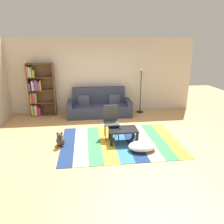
{
  "coord_description": "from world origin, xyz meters",
  "views": [
    {
      "loc": [
        -0.66,
        -5.32,
        2.49
      ],
      "look_at": [
        0.06,
        0.33,
        0.65
      ],
      "focal_mm": 33.99,
      "sensor_mm": 36.0,
      "label": 1
    }
  ],
  "objects_px": {
    "pouf": "(142,146)",
    "folding_chair": "(111,119)",
    "tv_remote": "(120,128)",
    "standing_lamp": "(141,74)",
    "couch": "(99,106)",
    "bookshelf": "(39,92)",
    "coffee_table": "(123,131)",
    "dog": "(60,140)"
  },
  "relations": [
    {
      "from": "couch",
      "to": "bookshelf",
      "type": "relative_size",
      "value": 1.22
    },
    {
      "from": "coffee_table",
      "to": "pouf",
      "type": "distance_m",
      "value": 0.68
    },
    {
      "from": "folding_chair",
      "to": "tv_remote",
      "type": "bearing_deg",
      "value": -11.38
    },
    {
      "from": "couch",
      "to": "standing_lamp",
      "type": "height_order",
      "value": "standing_lamp"
    },
    {
      "from": "coffee_table",
      "to": "standing_lamp",
      "type": "distance_m",
      "value": 2.92
    },
    {
      "from": "couch",
      "to": "dog",
      "type": "height_order",
      "value": "couch"
    },
    {
      "from": "coffee_table",
      "to": "folding_chair",
      "type": "relative_size",
      "value": 0.82
    },
    {
      "from": "dog",
      "to": "folding_chair",
      "type": "relative_size",
      "value": 0.44
    },
    {
      "from": "tv_remote",
      "to": "folding_chair",
      "type": "xyz_separation_m",
      "value": [
        -0.2,
        0.32,
        0.15
      ]
    },
    {
      "from": "pouf",
      "to": "standing_lamp",
      "type": "relative_size",
      "value": 0.39
    },
    {
      "from": "bookshelf",
      "to": "dog",
      "type": "distance_m",
      "value": 2.85
    },
    {
      "from": "tv_remote",
      "to": "pouf",
      "type": "bearing_deg",
      "value": -43.57
    },
    {
      "from": "couch",
      "to": "tv_remote",
      "type": "height_order",
      "value": "couch"
    },
    {
      "from": "dog",
      "to": "tv_remote",
      "type": "height_order",
      "value": "dog"
    },
    {
      "from": "pouf",
      "to": "folding_chair",
      "type": "relative_size",
      "value": 0.75
    },
    {
      "from": "tv_remote",
      "to": "standing_lamp",
      "type": "bearing_deg",
      "value": 72.19
    },
    {
      "from": "bookshelf",
      "to": "coffee_table",
      "type": "xyz_separation_m",
      "value": [
        2.58,
        -2.58,
        -0.57
      ]
    },
    {
      "from": "couch",
      "to": "standing_lamp",
      "type": "distance_m",
      "value": 1.91
    },
    {
      "from": "tv_remote",
      "to": "coffee_table",
      "type": "bearing_deg",
      "value": -21.36
    },
    {
      "from": "standing_lamp",
      "to": "tv_remote",
      "type": "height_order",
      "value": "standing_lamp"
    },
    {
      "from": "bookshelf",
      "to": "standing_lamp",
      "type": "bearing_deg",
      "value": -1.92
    },
    {
      "from": "couch",
      "to": "folding_chair",
      "type": "bearing_deg",
      "value": -84.62
    },
    {
      "from": "couch",
      "to": "bookshelf",
      "type": "xyz_separation_m",
      "value": [
        -2.13,
        0.29,
        0.54
      ]
    },
    {
      "from": "standing_lamp",
      "to": "coffee_table",
      "type": "bearing_deg",
      "value": -113.98
    },
    {
      "from": "coffee_table",
      "to": "dog",
      "type": "xyz_separation_m",
      "value": [
        -1.62,
        -0.0,
        -0.15
      ]
    },
    {
      "from": "couch",
      "to": "standing_lamp",
      "type": "bearing_deg",
      "value": 5.98
    },
    {
      "from": "couch",
      "to": "tv_remote",
      "type": "bearing_deg",
      "value": -80.32
    },
    {
      "from": "couch",
      "to": "tv_remote",
      "type": "relative_size",
      "value": 15.07
    },
    {
      "from": "bookshelf",
      "to": "tv_remote",
      "type": "height_order",
      "value": "bookshelf"
    },
    {
      "from": "couch",
      "to": "bookshelf",
      "type": "bearing_deg",
      "value": 172.37
    },
    {
      "from": "pouf",
      "to": "dog",
      "type": "bearing_deg",
      "value": 165.31
    },
    {
      "from": "coffee_table",
      "to": "bookshelf",
      "type": "bearing_deg",
      "value": 135.06
    },
    {
      "from": "dog",
      "to": "tv_remote",
      "type": "bearing_deg",
      "value": 1.63
    },
    {
      "from": "pouf",
      "to": "couch",
      "type": "bearing_deg",
      "value": 106.52
    },
    {
      "from": "folding_chair",
      "to": "couch",
      "type": "bearing_deg",
      "value": 141.38
    },
    {
      "from": "standing_lamp",
      "to": "folding_chair",
      "type": "bearing_deg",
      "value": -123.02
    },
    {
      "from": "coffee_table",
      "to": "folding_chair",
      "type": "xyz_separation_m",
      "value": [
        -0.27,
        0.36,
        0.23
      ]
    },
    {
      "from": "coffee_table",
      "to": "dog",
      "type": "relative_size",
      "value": 1.87
    },
    {
      "from": "couch",
      "to": "pouf",
      "type": "relative_size",
      "value": 3.34
    },
    {
      "from": "standing_lamp",
      "to": "dog",
      "type": "bearing_deg",
      "value": -137.78
    },
    {
      "from": "bookshelf",
      "to": "folding_chair",
      "type": "height_order",
      "value": "bookshelf"
    },
    {
      "from": "couch",
      "to": "dog",
      "type": "xyz_separation_m",
      "value": [
        -1.16,
        -2.3,
        -0.18
      ]
    }
  ]
}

